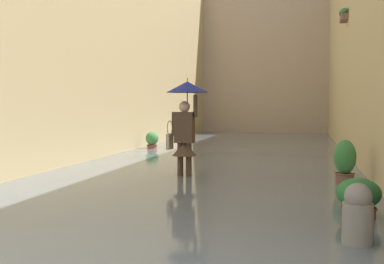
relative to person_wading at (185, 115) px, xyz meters
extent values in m
plane|color=#605B56|center=(-0.23, -4.64, -1.39)|extent=(60.00, 60.00, 0.00)
cube|color=slate|center=(-0.23, -4.64, -1.31)|extent=(7.40, 27.41, 0.16)
cube|color=brown|center=(-3.43, -5.48, 2.79)|extent=(0.20, 0.70, 0.18)
ellipsoid|color=#2D7033|center=(-3.43, -5.48, 2.95)|extent=(0.28, 0.76, 0.24)
cube|color=tan|center=(3.97, -4.64, 2.89)|extent=(1.80, 25.41, 8.56)
cube|color=tan|center=(-0.23, -16.24, 3.14)|extent=(10.20, 1.80, 9.07)
cube|color=black|center=(0.11, -0.01, -1.34)|extent=(0.12, 0.25, 0.10)
cylinder|color=#4C3828|center=(0.11, -0.01, -0.93)|extent=(0.13, 0.13, 0.73)
cube|color=black|center=(-0.07, 0.00, -1.34)|extent=(0.12, 0.25, 0.10)
cylinder|color=#4C3828|center=(-0.07, 0.00, -0.93)|extent=(0.13, 0.13, 0.73)
cube|color=#4C3828|center=(0.02, 0.00, -0.25)|extent=(0.39, 0.24, 0.62)
cone|color=#4C3828|center=(0.02, 0.00, -0.68)|extent=(0.53, 0.53, 0.28)
sphere|color=#DBB293|center=(0.02, 0.00, 0.16)|extent=(0.22, 0.22, 0.22)
cylinder|color=#4C3828|center=(-0.21, 0.01, 0.18)|extent=(0.09, 0.09, 0.44)
cylinder|color=#4C3828|center=(0.25, -0.02, -0.18)|extent=(0.09, 0.09, 0.48)
cylinder|color=black|center=(-0.04, 0.00, 0.31)|extent=(0.02, 0.02, 0.50)
cone|color=navy|center=(-0.04, 0.00, 0.56)|extent=(0.85, 0.85, 0.22)
cylinder|color=black|center=(-0.04, 0.00, 0.70)|extent=(0.01, 0.01, 0.08)
cube|color=beige|center=(0.33, 0.00, -0.54)|extent=(0.08, 0.28, 0.32)
torus|color=beige|center=(0.33, 0.00, -0.26)|extent=(0.04, 0.30, 0.30)
cylinder|color=brown|center=(2.59, -5.42, -1.26)|extent=(0.32, 0.32, 0.26)
torus|color=brown|center=(2.59, -5.42, -1.13)|extent=(0.36, 0.36, 0.04)
ellipsoid|color=#428947|center=(2.59, -5.42, -0.90)|extent=(0.43, 0.43, 0.45)
cylinder|color=brown|center=(-3.00, 2.69, -1.26)|extent=(0.42, 0.42, 0.27)
torus|color=brown|center=(-3.00, 2.69, -1.12)|extent=(0.46, 0.46, 0.04)
ellipsoid|color=#2D7033|center=(-3.00, 2.69, -0.93)|extent=(0.56, 0.56, 0.38)
cylinder|color=brown|center=(-3.05, 0.18, -1.22)|extent=(0.33, 0.33, 0.33)
torus|color=brown|center=(-3.05, 0.18, -1.06)|extent=(0.36, 0.36, 0.04)
ellipsoid|color=#387F3D|center=(-3.05, 0.18, -0.74)|extent=(0.39, 0.39, 0.63)
cylinder|color=gray|center=(-2.86, 3.88, -1.10)|extent=(0.31, 0.31, 0.58)
sphere|color=gray|center=(-2.86, 3.88, -0.75)|extent=(0.28, 0.28, 0.28)
camera|label=1|loc=(-2.30, 8.69, 0.18)|focal=41.84mm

